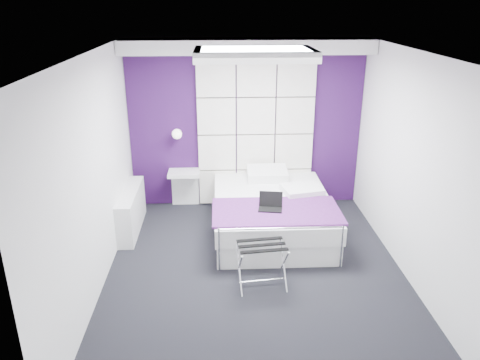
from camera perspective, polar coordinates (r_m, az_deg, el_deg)
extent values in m
plane|color=black|center=(5.77, 1.97, -11.57)|extent=(4.40, 4.40, 0.00)
plane|color=white|center=(4.88, 2.37, 15.03)|extent=(4.40, 4.40, 0.00)
plane|color=white|center=(7.28, 0.70, 6.73)|extent=(3.60, 0.00, 3.60)
plane|color=white|center=(5.34, -17.46, 0.23)|extent=(0.00, 4.40, 4.40)
plane|color=white|center=(5.62, 20.75, 0.86)|extent=(0.00, 4.40, 4.40)
cube|color=#300F43|center=(7.27, 0.71, 6.71)|extent=(3.58, 0.02, 2.58)
cube|color=white|center=(6.82, 0.88, 15.99)|extent=(3.58, 0.50, 0.20)
sphere|color=white|center=(7.18, -7.67, 5.67)|extent=(0.15, 0.15, 0.15)
cube|color=white|center=(6.87, -13.12, -3.64)|extent=(0.22, 1.20, 0.60)
cube|color=white|center=(6.70, 3.85, -5.20)|extent=(1.56, 1.95, 0.29)
cube|color=white|center=(6.59, 3.91, -3.11)|extent=(1.60, 1.99, 0.24)
cube|color=#4B1757|center=(6.09, 4.45, -3.83)|extent=(1.66, 0.88, 0.03)
cube|color=white|center=(7.32, -6.84, 0.88)|extent=(0.49, 0.38, 0.05)
cube|color=black|center=(5.34, 2.68, -7.93)|extent=(0.54, 0.40, 0.01)
cube|color=black|center=(6.10, 3.71, -3.54)|extent=(0.30, 0.21, 0.02)
cube|color=black|center=(6.15, 3.63, -2.19)|extent=(0.30, 0.01, 0.20)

